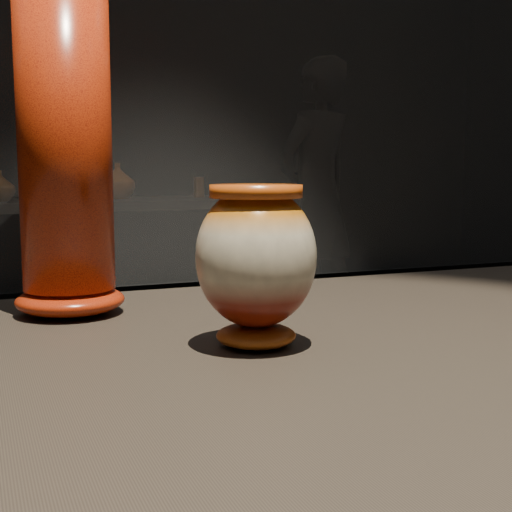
{
  "coord_description": "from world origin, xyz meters",
  "views": [
    {
      "loc": [
        -0.44,
        -0.66,
        1.09
      ],
      "look_at": [
        -0.17,
        0.02,
        1.0
      ],
      "focal_mm": 50.0,
      "sensor_mm": 36.0,
      "label": 1
    }
  ],
  "objects_px": {
    "back_shelf": "(117,246)",
    "main_vase": "(256,259)",
    "tall_vase": "(65,148)",
    "visitor": "(316,193)"
  },
  "relations": [
    {
      "from": "main_vase",
      "to": "visitor",
      "type": "bearing_deg",
      "value": 62.38
    },
    {
      "from": "back_shelf",
      "to": "main_vase",
      "type": "bearing_deg",
      "value": -98.44
    },
    {
      "from": "back_shelf",
      "to": "visitor",
      "type": "height_order",
      "value": "visitor"
    },
    {
      "from": "tall_vase",
      "to": "main_vase",
      "type": "bearing_deg",
      "value": -56.55
    },
    {
      "from": "visitor",
      "to": "main_vase",
      "type": "bearing_deg",
      "value": 38.91
    },
    {
      "from": "main_vase",
      "to": "back_shelf",
      "type": "height_order",
      "value": "main_vase"
    },
    {
      "from": "tall_vase",
      "to": "back_shelf",
      "type": "distance_m",
      "value": 3.17
    },
    {
      "from": "tall_vase",
      "to": "back_shelf",
      "type": "relative_size",
      "value": 0.22
    },
    {
      "from": "main_vase",
      "to": "tall_vase",
      "type": "bearing_deg",
      "value": 123.45
    },
    {
      "from": "main_vase",
      "to": "visitor",
      "type": "xyz_separation_m",
      "value": [
        1.9,
        3.64,
        -0.09
      ]
    }
  ]
}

